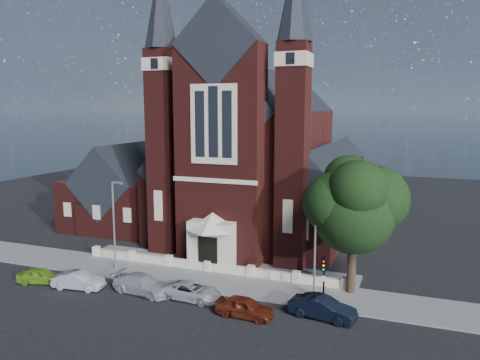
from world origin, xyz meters
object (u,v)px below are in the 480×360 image
object	(u,v)px
parish_hall	(128,194)
street_lamp_left	(115,220)
street_tree	(354,207)
car_silver_a	(78,281)
car_navy	(323,308)
car_silver_b	(143,284)
car_dark_red	(245,307)
traffic_signal	(324,274)
street_lamp_right	(316,240)
car_lime_van	(41,276)
car_white_suv	(191,291)
church	(265,161)

from	to	relation	value
parish_hall	street_lamp_left	size ratio (longest dim) A/B	1.51
parish_hall	street_tree	xyz separation A→B (m)	(28.60, -12.29, 2.95)
car_silver_a	car_navy	bearing A→B (deg)	-93.72
car_silver_b	car_dark_red	xyz separation A→B (m)	(8.93, -1.10, -0.03)
street_tree	street_lamp_left	xyz separation A→B (m)	(-20.51, -1.71, -2.36)
street_lamp_left	traffic_signal	xyz separation A→B (m)	(18.91, -1.57, -2.02)
parish_hall	street_tree	world-z (taller)	street_tree
street_lamp_left	car_navy	xyz separation A→B (m)	(19.19, -3.23, -3.84)
street_lamp_left	car_dark_red	distance (m)	15.38
street_tree	car_silver_a	bearing A→B (deg)	-162.55
street_lamp_right	car_lime_van	xyz separation A→B (m)	(-22.01, -4.89, -3.95)
car_white_suv	car_silver_a	bearing A→B (deg)	100.77
car_white_suv	car_dark_red	size ratio (longest dim) A/B	1.13
church	car_white_suv	world-z (taller)	church
car_silver_a	traffic_signal	bearing A→B (deg)	-88.77
parish_hall	car_lime_van	xyz separation A→B (m)	(4.08, -18.89, -3.37)
street_lamp_right	car_silver_b	size ratio (longest dim) A/B	1.58
car_white_suv	street_tree	bearing A→B (deg)	-62.60
traffic_signal	street_lamp_left	bearing A→B (deg)	175.24
car_silver_b	car_navy	bearing A→B (deg)	-80.39
parish_hall	traffic_signal	size ratio (longest dim) A/B	3.05
church	car_silver_a	world-z (taller)	church
traffic_signal	car_silver_b	size ratio (longest dim) A/B	0.78
traffic_signal	car_dark_red	xyz separation A→B (m)	(-4.85, -3.31, -1.87)
parish_hall	street_lamp_left	distance (m)	16.18
car_silver_a	car_lime_van	bearing A→B (deg)	82.98
car_white_suv	car_dark_red	bearing A→B (deg)	-103.55
car_navy	car_silver_b	bearing A→B (deg)	100.94
street_lamp_right	car_white_suv	size ratio (longest dim) A/B	1.71
traffic_signal	church	bearing A→B (deg)	118.20
street_tree	car_silver_a	world-z (taller)	street_tree
parish_hall	street_lamp_left	world-z (taller)	parish_hall
street_lamp_left	car_silver_a	world-z (taller)	street_lamp_left
car_lime_van	church	bearing A→B (deg)	-44.18
car_silver_b	car_navy	size ratio (longest dim) A/B	1.10
street_tree	car_lime_van	world-z (taller)	street_tree
church	street_lamp_left	world-z (taller)	church
car_navy	church	bearing A→B (deg)	35.67
street_tree	car_dark_red	distance (m)	11.14
parish_hall	street_lamp_right	distance (m)	29.62
street_lamp_left	traffic_signal	size ratio (longest dim) A/B	2.02
street_lamp_left	car_silver_b	distance (m)	7.45
street_lamp_right	car_silver_a	world-z (taller)	street_lamp_right
car_lime_van	street_lamp_left	bearing A→B (deg)	-56.95
street_tree	car_lime_van	size ratio (longest dim) A/B	2.82
street_tree	car_silver_a	distance (m)	22.60
street_lamp_right	car_dark_red	xyz separation A→B (m)	(-3.94, -4.88, -3.89)
parish_hall	street_lamp_right	world-z (taller)	parish_hall
street_lamp_right	car_lime_van	world-z (taller)	street_lamp_right
traffic_signal	parish_hall	bearing A→B (deg)	150.02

